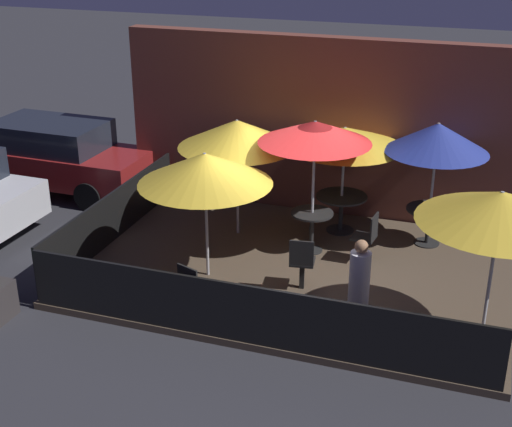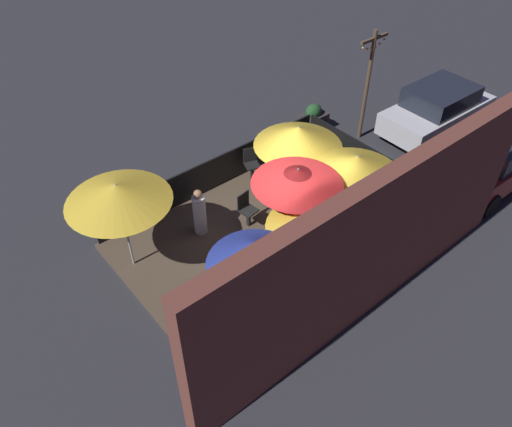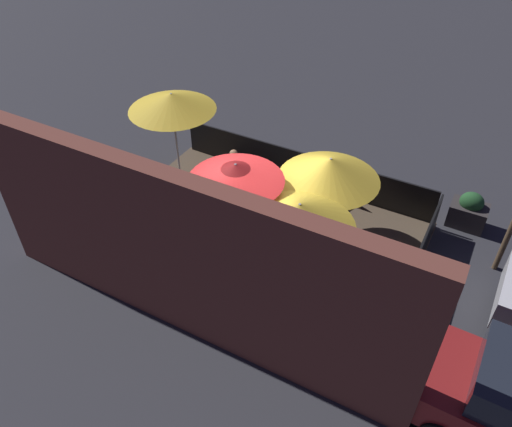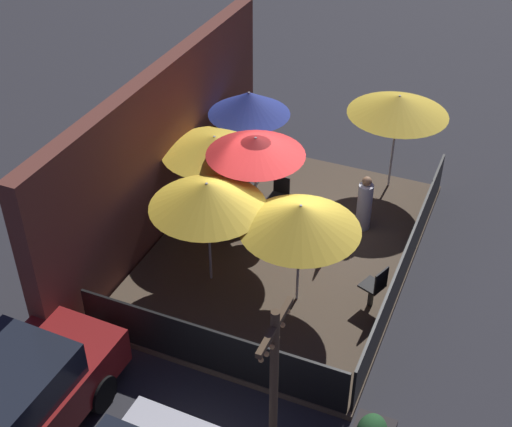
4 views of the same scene
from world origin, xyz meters
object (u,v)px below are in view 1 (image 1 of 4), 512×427
(patio_chair_1, at_px, (367,236))
(parked_car_1, at_px, (52,155))
(patio_chair_0, at_px, (302,261))
(patron_0, at_px, (359,282))
(patio_umbrella_1, at_px, (345,137))
(dining_table_0, at_px, (312,221))
(patio_umbrella_5, at_px, (237,134))
(patio_chair_2, at_px, (193,289))
(patio_umbrella_3, at_px, (501,207))
(patio_umbrella_0, at_px, (315,132))
(patio_umbrella_4, at_px, (205,169))
(patio_umbrella_2, at_px, (437,138))
(dining_table_1, at_px, (341,203))
(dining_table_2, at_px, (429,216))

(patio_chair_1, relative_size, parked_car_1, 0.20)
(patio_chair_0, relative_size, patron_0, 0.72)
(patio_umbrella_1, bearing_deg, dining_table_0, -106.52)
(patio_umbrella_5, xyz_separation_m, patio_chair_2, (0.46, -3.23, -1.50))
(patio_umbrella_5, relative_size, parked_car_1, 0.50)
(patio_umbrella_3, bearing_deg, patio_umbrella_0, 145.95)
(patio_umbrella_4, xyz_separation_m, patio_umbrella_5, (-0.10, 1.80, 0.07))
(patio_umbrella_0, height_order, patio_umbrella_1, patio_umbrella_0)
(patio_umbrella_2, height_order, patio_umbrella_5, patio_umbrella_2)
(dining_table_0, xyz_separation_m, patio_chair_1, (1.05, -0.12, -0.10))
(patio_umbrella_3, relative_size, dining_table_1, 2.39)
(patio_chair_0, bearing_deg, parked_car_1, 57.89)
(dining_table_1, height_order, patio_chair_2, patio_chair_2)
(patio_umbrella_0, xyz_separation_m, parked_car_1, (-6.47, 1.44, -1.57))
(patio_umbrella_4, relative_size, dining_table_2, 2.56)
(patio_chair_1, relative_size, patio_chair_2, 0.98)
(patio_chair_2, bearing_deg, patio_chair_1, -16.90)
(patio_umbrella_0, height_order, dining_table_0, patio_umbrella_0)
(dining_table_0, relative_size, patio_chair_2, 0.82)
(patio_umbrella_4, xyz_separation_m, patio_chair_2, (0.36, -1.42, -1.43))
(patio_umbrella_2, height_order, patio_umbrella_3, patio_umbrella_3)
(patio_chair_0, height_order, patio_chair_2, same)
(dining_table_2, height_order, patio_chair_1, patio_chair_1)
(patio_umbrella_2, relative_size, dining_table_2, 2.70)
(patio_umbrella_0, relative_size, dining_table_2, 2.85)
(patio_umbrella_2, distance_m, dining_table_0, 2.70)
(parked_car_1, bearing_deg, dining_table_0, -11.16)
(patron_0, bearing_deg, patio_chair_2, -53.13)
(patio_umbrella_4, bearing_deg, dining_table_1, 55.21)
(patio_umbrella_1, bearing_deg, patio_chair_1, -58.20)
(patio_umbrella_3, xyz_separation_m, patio_umbrella_4, (-4.61, 0.64, -0.19))
(parked_car_1, bearing_deg, patio_umbrella_3, -18.97)
(patio_umbrella_0, bearing_deg, patio_umbrella_4, -134.39)
(patio_chair_2, relative_size, parked_car_1, 0.21)
(patio_umbrella_4, bearing_deg, dining_table_2, 35.87)
(patio_chair_1, bearing_deg, patio_umbrella_2, -123.49)
(patio_umbrella_1, relative_size, patio_umbrella_5, 0.99)
(patio_chair_1, height_order, patio_chair_2, patio_chair_2)
(patio_umbrella_0, bearing_deg, patio_chair_1, -6.58)
(patio_umbrella_1, xyz_separation_m, patio_umbrella_5, (-1.88, -0.75, 0.10))
(patio_umbrella_2, bearing_deg, dining_table_1, 178.35)
(patio_umbrella_3, distance_m, patio_umbrella_4, 4.66)
(patron_0, bearing_deg, patio_chair_1, -156.99)
(patio_umbrella_4, bearing_deg, dining_table_0, 45.61)
(patio_umbrella_2, bearing_deg, patio_chair_1, -130.07)
(patio_umbrella_4, distance_m, parked_car_1, 5.93)
(parked_car_1, bearing_deg, patio_chair_1, -10.34)
(patio_umbrella_4, xyz_separation_m, dining_table_0, (1.46, 1.49, -1.35))
(patio_umbrella_1, relative_size, patio_umbrella_3, 0.96)
(dining_table_0, distance_m, patio_chair_0, 1.50)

